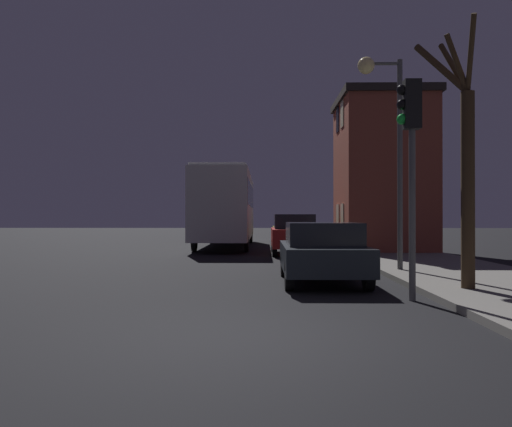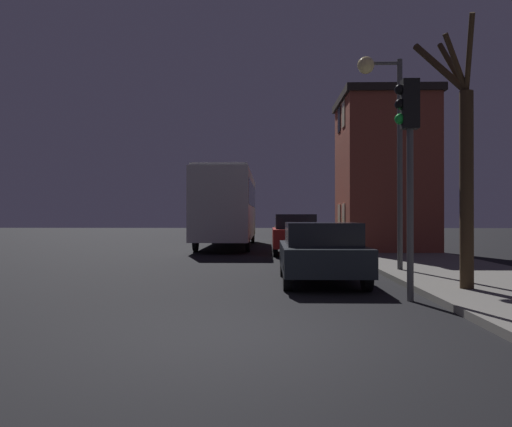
{
  "view_description": "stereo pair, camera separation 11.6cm",
  "coord_description": "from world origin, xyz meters",
  "px_view_note": "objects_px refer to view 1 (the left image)",
  "views": [
    {
      "loc": [
        0.14,
        -6.32,
        1.54
      ],
      "look_at": [
        -0.11,
        8.35,
        1.63
      ],
      "focal_mm": 35.0,
      "sensor_mm": 36.0,
      "label": 1
    },
    {
      "loc": [
        0.25,
        -6.32,
        1.54
      ],
      "look_at": [
        -0.11,
        8.35,
        1.63
      ],
      "focal_mm": 35.0,
      "sensor_mm": 36.0,
      "label": 2
    }
  ],
  "objects_px": {
    "car_far_lane": "(289,229)",
    "traffic_light": "(410,142)",
    "car_mid_lane": "(294,234)",
    "bus": "(227,203)",
    "car_near_lane": "(322,251)",
    "bare_tree": "(464,161)",
    "streetlamp": "(384,117)"
  },
  "relations": [
    {
      "from": "bare_tree",
      "to": "car_far_lane",
      "type": "distance_m",
      "value": 20.41
    },
    {
      "from": "bus",
      "to": "car_far_lane",
      "type": "xyz_separation_m",
      "value": [
        3.39,
        4.85,
        -1.43
      ]
    },
    {
      "from": "bare_tree",
      "to": "car_mid_lane",
      "type": "bearing_deg",
      "value": 104.94
    },
    {
      "from": "bare_tree",
      "to": "car_mid_lane",
      "type": "distance_m",
      "value": 10.85
    },
    {
      "from": "traffic_light",
      "to": "car_near_lane",
      "type": "xyz_separation_m",
      "value": [
        -1.34,
        2.41,
        -2.17
      ]
    },
    {
      "from": "streetlamp",
      "to": "bare_tree",
      "type": "bearing_deg",
      "value": -77.94
    },
    {
      "from": "streetlamp",
      "to": "traffic_light",
      "type": "distance_m",
      "value": 4.45
    },
    {
      "from": "bus",
      "to": "car_far_lane",
      "type": "distance_m",
      "value": 6.09
    },
    {
      "from": "car_near_lane",
      "to": "car_far_lane",
      "type": "distance_m",
      "value": 18.53
    },
    {
      "from": "bus",
      "to": "car_mid_lane",
      "type": "relative_size",
      "value": 2.86
    },
    {
      "from": "bare_tree",
      "to": "bus",
      "type": "relative_size",
      "value": 0.47
    },
    {
      "from": "car_mid_lane",
      "to": "car_near_lane",
      "type": "bearing_deg",
      "value": -89.08
    },
    {
      "from": "traffic_light",
      "to": "car_far_lane",
      "type": "distance_m",
      "value": 21.08
    },
    {
      "from": "bus",
      "to": "car_far_lane",
      "type": "height_order",
      "value": "bus"
    },
    {
      "from": "car_mid_lane",
      "to": "bus",
      "type": "bearing_deg",
      "value": 121.94
    },
    {
      "from": "traffic_light",
      "to": "car_near_lane",
      "type": "height_order",
      "value": "traffic_light"
    },
    {
      "from": "traffic_light",
      "to": "car_near_lane",
      "type": "bearing_deg",
      "value": 119.04
    },
    {
      "from": "car_near_lane",
      "to": "car_mid_lane",
      "type": "bearing_deg",
      "value": 90.92
    },
    {
      "from": "streetlamp",
      "to": "car_near_lane",
      "type": "distance_m",
      "value": 4.35
    },
    {
      "from": "traffic_light",
      "to": "bare_tree",
      "type": "height_order",
      "value": "bare_tree"
    },
    {
      "from": "bus",
      "to": "traffic_light",
      "type": "bearing_deg",
      "value": -74.1
    },
    {
      "from": "bus",
      "to": "car_mid_lane",
      "type": "xyz_separation_m",
      "value": [
        3.11,
        -4.99,
        -1.37
      ]
    },
    {
      "from": "streetlamp",
      "to": "car_mid_lane",
      "type": "relative_size",
      "value": 1.49
    },
    {
      "from": "streetlamp",
      "to": "bare_tree",
      "type": "height_order",
      "value": "streetlamp"
    },
    {
      "from": "streetlamp",
      "to": "car_far_lane",
      "type": "distance_m",
      "value": 17.15
    },
    {
      "from": "streetlamp",
      "to": "car_near_lane",
      "type": "relative_size",
      "value": 1.48
    },
    {
      "from": "bare_tree",
      "to": "traffic_light",
      "type": "bearing_deg",
      "value": -149.34
    },
    {
      "from": "car_near_lane",
      "to": "car_far_lane",
      "type": "height_order",
      "value": "car_far_lane"
    },
    {
      "from": "traffic_light",
      "to": "car_mid_lane",
      "type": "height_order",
      "value": "traffic_light"
    },
    {
      "from": "bare_tree",
      "to": "car_far_lane",
      "type": "height_order",
      "value": "bare_tree"
    },
    {
      "from": "traffic_light",
      "to": "car_near_lane",
      "type": "relative_size",
      "value": 1.05
    },
    {
      "from": "car_far_lane",
      "to": "traffic_light",
      "type": "bearing_deg",
      "value": -86.75
    }
  ]
}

